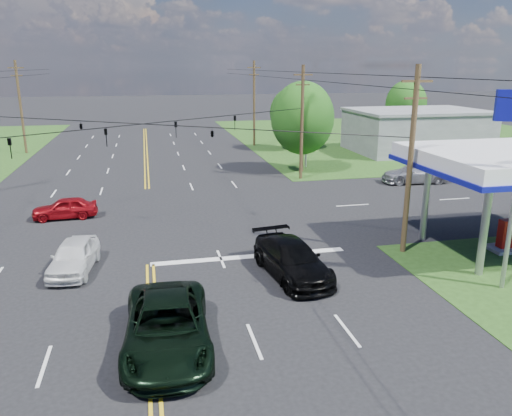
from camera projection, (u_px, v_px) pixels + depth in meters
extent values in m
plane|color=black|center=(148.00, 218.00, 31.98)|extent=(280.00, 280.00, 0.00)
cube|color=#224215|center=(403.00, 136.00, 69.25)|extent=(46.00, 48.00, 0.03)
cube|color=silver|center=(250.00, 257.00, 25.50)|extent=(10.00, 0.50, 0.02)
cube|color=slate|center=(416.00, 132.00, 56.34)|extent=(14.00, 10.00, 4.40)
cylinder|color=#A5A5AA|center=(485.00, 227.00, 22.69)|extent=(0.36, 0.36, 4.65)
cylinder|color=#A5A5AA|center=(426.00, 200.00, 27.39)|extent=(0.36, 0.36, 4.65)
cube|color=maroon|center=(506.00, 234.00, 26.10)|extent=(0.70, 0.50, 1.50)
cylinder|color=#3B2E19|center=(410.00, 163.00, 24.90)|extent=(0.28, 0.28, 9.50)
cube|color=#3B2E19|center=(417.00, 81.00, 23.82)|extent=(1.60, 0.12, 0.12)
cube|color=#3B2E19|center=(416.00, 98.00, 24.04)|extent=(1.20, 0.10, 0.10)
cylinder|color=#3B2E19|center=(302.00, 123.00, 41.80)|extent=(0.28, 0.28, 9.50)
cube|color=#3B2E19|center=(303.00, 75.00, 40.72)|extent=(1.60, 0.12, 0.12)
cube|color=#3B2E19|center=(303.00, 85.00, 40.94)|extent=(1.20, 0.10, 0.10)
cylinder|color=#3B2E19|center=(21.00, 108.00, 54.21)|extent=(0.28, 0.28, 10.00)
cube|color=#3B2E19|center=(16.00, 68.00, 53.06)|extent=(1.60, 0.12, 0.12)
cube|color=#3B2E19|center=(17.00, 75.00, 53.28)|extent=(1.20, 0.10, 0.10)
cylinder|color=#3B2E19|center=(254.00, 104.00, 59.58)|extent=(0.28, 0.28, 10.00)
cube|color=#3B2E19|center=(254.00, 68.00, 58.42)|extent=(1.60, 0.12, 0.12)
cube|color=#3B2E19|center=(254.00, 75.00, 58.64)|extent=(1.20, 0.10, 0.10)
imported|color=black|center=(10.00, 149.00, 24.92)|extent=(0.17, 0.21, 1.05)
imported|color=black|center=(106.00, 138.00, 28.71)|extent=(0.17, 0.21, 1.05)
imported|color=black|center=(176.00, 130.00, 32.27)|extent=(0.17, 0.21, 1.05)
imported|color=black|center=(235.00, 123.00, 36.05)|extent=(0.17, 0.21, 1.05)
imported|color=black|center=(81.00, 125.00, 32.14)|extent=(1.24, 0.26, 0.50)
imported|color=black|center=(212.00, 133.00, 28.68)|extent=(1.24, 0.26, 0.50)
cylinder|color=black|center=(358.00, 74.00, 30.33)|extent=(0.04, 100.00, 0.04)
cylinder|color=black|center=(357.00, 85.00, 30.50)|extent=(0.04, 100.00, 0.04)
cylinder|color=#3B2E19|center=(302.00, 154.00, 45.68)|extent=(0.36, 0.36, 3.30)
ellipsoid|color=#154412|center=(303.00, 118.00, 44.79)|extent=(5.70, 5.70, 6.60)
cylinder|color=#3B2E19|center=(291.00, 137.00, 57.53)|extent=(0.36, 0.36, 2.86)
ellipsoid|color=#154412|center=(292.00, 113.00, 56.76)|extent=(4.94, 4.94, 5.72)
cylinder|color=#3B2E19|center=(404.00, 127.00, 66.74)|extent=(0.36, 0.36, 3.08)
ellipsoid|color=#154412|center=(406.00, 104.00, 65.91)|extent=(5.32, 5.32, 6.16)
imported|color=black|center=(167.00, 326.00, 16.99)|extent=(3.16, 6.36, 1.73)
imported|color=black|center=(292.00, 259.00, 22.99)|extent=(3.03, 5.88, 1.63)
imported|color=silver|center=(74.00, 256.00, 23.54)|extent=(2.32, 4.61, 1.51)
imported|color=maroon|center=(65.00, 208.00, 31.79)|extent=(4.06, 1.83, 1.35)
imported|color=#ABAAAF|center=(415.00, 173.00, 41.43)|extent=(5.76, 2.79, 1.62)
cylinder|color=#A5A5AA|center=(307.00, 129.00, 46.90)|extent=(0.20, 0.20, 7.43)
cube|color=yellow|center=(308.00, 95.00, 46.05)|extent=(2.06, 0.51, 1.02)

